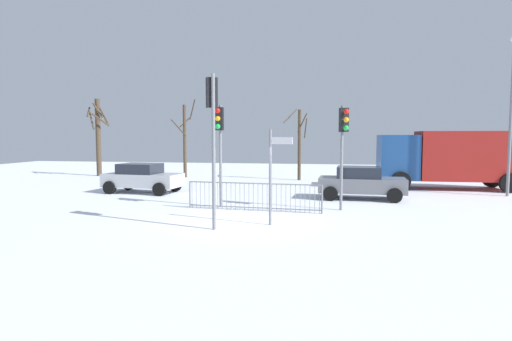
{
  "coord_description": "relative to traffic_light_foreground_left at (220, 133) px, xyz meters",
  "views": [
    {
      "loc": [
        2.9,
        -13.9,
        2.85
      ],
      "look_at": [
        -0.0,
        2.62,
        1.5
      ],
      "focal_mm": 30.24,
      "sensor_mm": 36.0,
      "label": 1
    }
  ],
  "objects": [
    {
      "name": "bare_tree_centre",
      "position": [
        -5.59,
        11.86,
        -0.35
      ],
      "size": [
        1.71,
        1.71,
        5.34
      ],
      "color": "#473828",
      "rests_on": "ground"
    },
    {
      "name": "traffic_light_rear_right",
      "position": [
        0.79,
        -3.83,
        0.46
      ],
      "size": [
        0.42,
        0.51,
        4.7
      ],
      "rotation": [
        0.0,
        0.0,
        0.53
      ],
      "color": "slate",
      "rests_on": "ground"
    },
    {
      "name": "car_grey_near",
      "position": [
        5.69,
        3.33,
        -2.21
      ],
      "size": [
        3.89,
        2.1,
        1.47
      ],
      "rotation": [
        0.0,
        0.0,
        -0.05
      ],
      "color": "slate",
      "rests_on": "ground"
    },
    {
      "name": "bare_tree_right",
      "position": [
        -12.02,
        11.8,
        -0.05
      ],
      "size": [
        1.76,
        1.41,
        5.47
      ],
      "color": "#473828",
      "rests_on": "ground"
    },
    {
      "name": "delivery_truck",
      "position": [
        10.53,
        7.96,
        -1.24
      ],
      "size": [
        7.08,
        2.77,
        3.1
      ],
      "rotation": [
        0.0,
        0.0,
        3.15
      ],
      "color": "maroon",
      "rests_on": "ground"
    },
    {
      "name": "pedestrian_guard_railing",
      "position": [
        1.45,
        -0.51,
        -2.43
      ],
      "size": [
        5.24,
        0.45,
        1.07
      ],
      "rotation": [
        0.0,
        0.0,
        -0.08
      ],
      "color": "slate",
      "rests_on": "ground"
    },
    {
      "name": "direction_sign_post",
      "position": [
        2.51,
        -3.01,
        -1.27
      ],
      "size": [
        0.77,
        0.25,
        3.05
      ],
      "rotation": [
        0.0,
        0.0,
        -0.26
      ],
      "color": "slate",
      "rests_on": "ground"
    },
    {
      "name": "ground_plane",
      "position": [
        1.46,
        -2.6,
        -2.98
      ],
      "size": [
        60.0,
        60.0,
        0.0
      ],
      "primitive_type": "plane",
      "color": "white"
    },
    {
      "name": "traffic_light_foreground_left",
      "position": [
        0.0,
        0.0,
        0.0
      ],
      "size": [
        0.32,
        0.57,
        4.07
      ],
      "rotation": [
        0.0,
        0.0,
        3.15
      ],
      "color": "slate",
      "rests_on": "ground"
    },
    {
      "name": "street_lamp",
      "position": [
        12.6,
        5.49,
        1.55
      ],
      "size": [
        0.36,
        0.36,
        7.51
      ],
      "color": "slate",
      "rests_on": "ground"
    },
    {
      "name": "traffic_light_mid_right",
      "position": [
        4.79,
        0.07,
        -0.05
      ],
      "size": [
        0.37,
        0.55,
        4.0
      ],
      "rotation": [
        0.0,
        0.0,
        3.47
      ],
      "color": "slate",
      "rests_on": "ground"
    },
    {
      "name": "bare_tree_left",
      "position": [
        2.31,
        11.31,
        -0.55
      ],
      "size": [
        1.54,
        1.35,
        4.63
      ],
      "color": "#473828",
      "rests_on": "ground"
    },
    {
      "name": "car_silver_trailing",
      "position": [
        -4.99,
        3.68,
        -2.21
      ],
      "size": [
        3.94,
        2.21,
        1.47
      ],
      "rotation": [
        0.0,
        0.0,
        -0.09
      ],
      "color": "#B2B5BA",
      "rests_on": "ground"
    }
  ]
}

